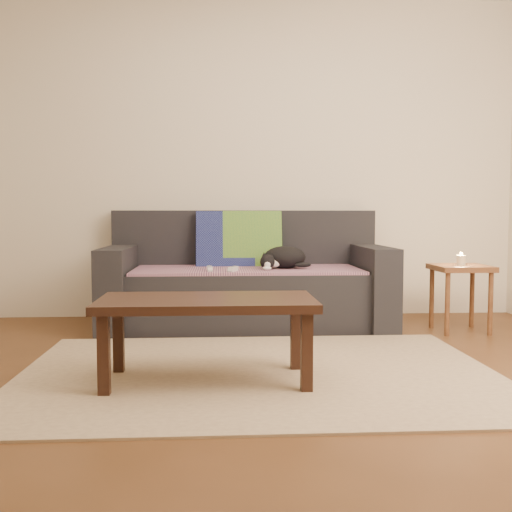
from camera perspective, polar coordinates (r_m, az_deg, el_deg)
The scene contains 13 objects.
ground at distance 3.07m, azimuth 0.46°, elevation -11.90°, with size 4.50×4.50×0.00m, color brown.
back_wall at distance 4.97m, azimuth -1.16°, elevation 9.31°, with size 4.50×0.04×2.60m, color beige.
sofa at distance 4.55m, azimuth -0.92°, elevation -2.70°, with size 2.10×0.94×0.87m.
throw_blanket at distance 4.45m, azimuth -0.87°, elevation -1.29°, with size 1.66×0.74×0.02m, color #45274A.
cushion_navy at distance 4.69m, azimuth -2.92°, elevation 1.42°, with size 0.46×0.11×0.46m, color #101448.
cushion_green at distance 4.69m, azimuth -0.37°, elevation 1.43°, with size 0.46×0.11×0.46m, color #0D5739.
cat at distance 4.43m, azimuth 2.62°, elevation -0.17°, with size 0.38×0.28×0.16m.
wii_remote_a at distance 4.25m, azimuth -4.44°, elevation -1.21°, with size 0.15×0.04×0.03m, color white.
wii_remote_b at distance 4.21m, azimuth -2.20°, elevation -1.25°, with size 0.15×0.04×0.03m, color white.
side_table at distance 4.52m, azimuth 18.91°, elevation -1.89°, with size 0.38×0.38×0.48m.
candle at distance 4.51m, azimuth 18.95°, elevation -0.36°, with size 0.06×0.06×0.09m.
rug at distance 3.21m, azimuth 0.27°, elevation -11.07°, with size 2.50×1.80×0.01m, color tan.
coffee_table at distance 2.98m, azimuth -4.69°, elevation -5.04°, with size 1.07×0.53×0.43m.
Camera 1 is at (-0.21, -2.94, 0.84)m, focal length 42.00 mm.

